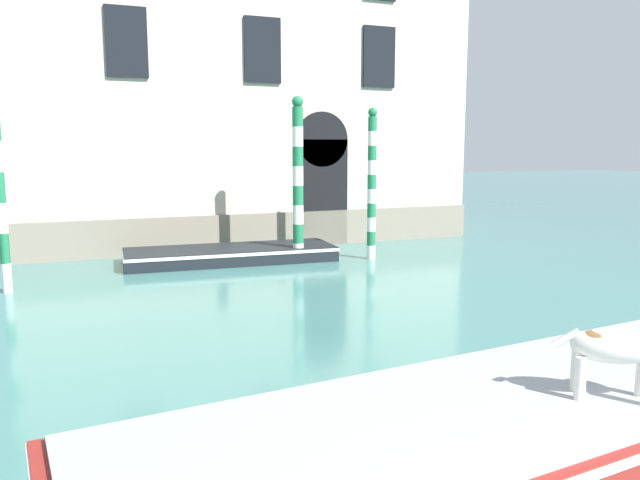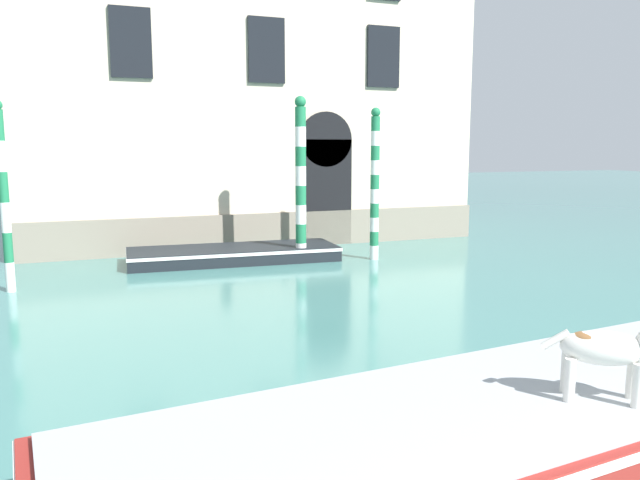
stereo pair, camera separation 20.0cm
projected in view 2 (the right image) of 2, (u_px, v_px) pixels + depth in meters
palazzo_left at (240, 26)px, 20.17m from camera, size 13.79×6.13×13.68m
boat_foreground at (513, 427)px, 5.80m from camera, size 8.52×3.14×0.73m
dog_on_deck at (613, 350)px, 5.50m from camera, size 0.93×0.72×0.72m
boat_moored_near_palazzo at (234, 254)px, 16.26m from camera, size 5.49×2.13×0.37m
mooring_pole_0 at (301, 179)px, 15.91m from camera, size 0.29×0.29×4.23m
mooring_pole_1 at (375, 184)px, 16.27m from camera, size 0.24×0.24×3.96m
mooring_pole_2 at (4, 197)px, 12.59m from camera, size 0.19×0.19×3.88m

